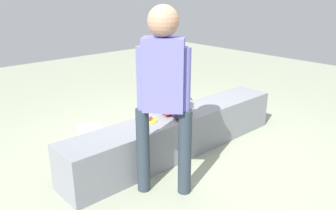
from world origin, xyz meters
The scene contains 11 objects.
ground_plane centered at (0.00, 0.00, 0.00)m, with size 12.00×12.00×0.00m, color gray.
concrete_ledge centered at (0.00, 0.00, 0.23)m, with size 2.86×0.46×0.47m, color gray.
child_seated centered at (-0.09, 0.01, 0.68)m, with size 0.29×0.34×0.48m.
adult_standing centered at (-0.67, -0.49, 1.01)m, with size 0.38×0.40×1.68m.
cake_plate centered at (-0.41, 0.07, 0.49)m, with size 0.22×0.22×0.07m.
gift_bag centered at (0.43, 0.42, 0.15)m, with size 0.24×0.11×0.34m.
railing_post centered at (1.15, 1.72, 0.42)m, with size 0.36×0.36×1.12m.
water_bottle_near_gift centered at (0.15, 0.57, 0.10)m, with size 0.06×0.06×0.22m.
party_cup_red centered at (1.13, 0.91, 0.05)m, with size 0.09×0.09×0.11m, color red.
cake_box_white centered at (-0.57, 1.02, 0.07)m, with size 0.30×0.28×0.15m, color white.
handbag_black_leather centered at (0.85, 0.73, 0.10)m, with size 0.33×0.10×0.31m.
Camera 1 is at (-2.48, -2.55, 1.80)m, focal length 36.34 mm.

